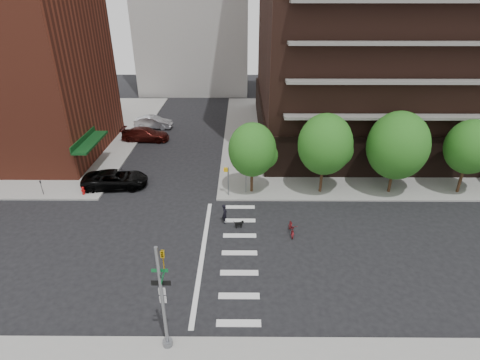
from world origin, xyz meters
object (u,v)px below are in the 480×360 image
Objects in this scene: fire_hydrant at (83,190)px; scooter at (292,228)px; parked_car_maroon at (145,134)px; dog_walker at (225,214)px; parked_car_black at (115,179)px; parked_car_silver at (154,122)px; traffic_signal at (164,307)px.

fire_hydrant is 0.39× the size of scooter.
dog_walker is (10.06, -17.41, -0.01)m from parked_car_maroon.
parked_car_maroon reaches higher than parked_car_black.
dog_walker is (10.06, -5.72, -0.00)m from parked_car_black.
parked_car_silver is at bearing 122.21° from scooter.
scooter reaches higher than fire_hydrant.
parked_car_black is (2.30, 1.66, 0.23)m from fire_hydrant.
parked_car_silver reaches higher than fire_hydrant.
fire_hydrant is at bearing 161.96° from scooter.
parked_car_maroon is (-7.73, 28.64, -1.90)m from traffic_signal.
parked_car_silver is at bearing 82.68° from fire_hydrant.
scooter is (14.98, -18.83, -0.30)m from parked_car_maroon.
parked_car_black is 1.20× the size of parked_car_silver.
fire_hydrant is at bearing 76.59° from dog_walker.
parked_car_maroon is 20.11m from dog_walker.
traffic_signal is at bearing 173.06° from dog_walker.
scooter is (17.28, -5.48, -0.06)m from fire_hydrant.
parked_car_silver is at bearing -5.89° from parked_car_black.
parked_car_silver is (2.30, 17.90, 0.23)m from fire_hydrant.
parked_car_maroon reaches higher than fire_hydrant.
traffic_signal is 3.84× the size of dog_walker.
parked_car_black is at bearing 35.80° from fire_hydrant.
traffic_signal is 12.40m from scooter.
traffic_signal reaches higher than parked_car_black.
traffic_signal reaches higher than fire_hydrant.
dog_walker is (-4.92, 1.42, 0.29)m from scooter.
parked_car_silver is 27.77m from scooter.
traffic_signal is 8.20× the size of fire_hydrant.
parked_car_maroon is at bearing 80.22° from fire_hydrant.
fire_hydrant is 13.55m from parked_car_maroon.
parked_car_maroon reaches higher than dog_walker.
traffic_signal is 1.10× the size of parked_car_maroon.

